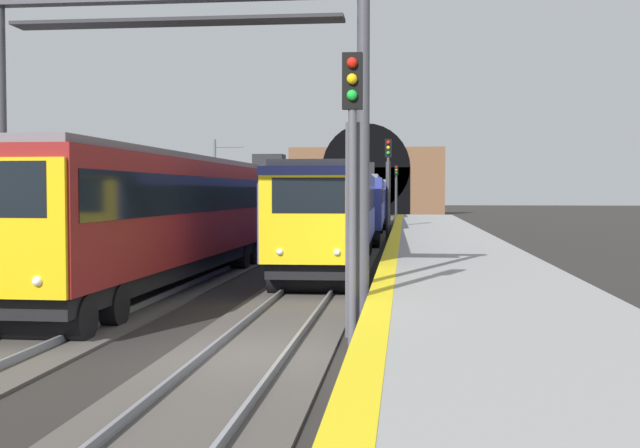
{
  "coord_description": "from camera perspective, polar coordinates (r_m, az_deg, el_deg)",
  "views": [
    {
      "loc": [
        -13.99,
        -2.82,
        3.03
      ],
      "look_at": [
        12.72,
        0.09,
        1.91
      ],
      "focal_mm": 44.11,
      "sensor_mm": 36.0,
      "label": 1
    }
  ],
  "objects": [
    {
      "name": "train_main_approaching",
      "position": [
        49.25,
        2.94,
        1.5
      ],
      "size": [
        56.01,
        3.23,
        4.84
      ],
      "rotation": [
        0.0,
        0.0,
        3.16
      ],
      "color": "navy",
      "rests_on": "ground_plane"
    },
    {
      "name": "track_adjacent_line",
      "position": [
        16.13,
        -21.61,
        -8.47
      ],
      "size": [
        160.0,
        3.11,
        0.21
      ],
      "color": "#4C4742",
      "rests_on": "ground_plane"
    },
    {
      "name": "overhead_signal_gantry",
      "position": [
        18.26,
        -10.35,
        10.8
      ],
      "size": [
        0.7,
        8.67,
        7.63
      ],
      "color": "#3F3F47",
      "rests_on": "ground_plane"
    },
    {
      "name": "railway_signal_mid",
      "position": [
        45.53,
        4.97,
        3.1
      ],
      "size": [
        0.39,
        0.38,
        6.04
      ],
      "rotation": [
        0.0,
        0.0,
        3.14
      ],
      "color": "#38383D",
      "rests_on": "ground_plane"
    },
    {
      "name": "tunnel_portal",
      "position": [
        103.64,
        3.39,
        3.16
      ],
      "size": [
        2.57,
        20.39,
        11.88
      ],
      "color": "brown",
      "rests_on": "ground_plane"
    },
    {
      "name": "catenary_mast_near",
      "position": [
        61.49,
        -7.6,
        2.94
      ],
      "size": [
        0.22,
        2.39,
        7.06
      ],
      "color": "#595B60",
      "rests_on": "ground_plane"
    },
    {
      "name": "railway_signal_near",
      "position": [
        14.83,
        2.36,
        3.73
      ],
      "size": [
        0.39,
        0.38,
        5.62
      ],
      "rotation": [
        0.0,
        0.0,
        3.14
      ],
      "color": "#4C4C54",
      "rests_on": "ground_plane"
    },
    {
      "name": "railway_signal_far",
      "position": [
        85.44,
        5.56,
        2.69
      ],
      "size": [
        0.39,
        0.38,
        5.85
      ],
      "rotation": [
        0.0,
        0.0,
        3.14
      ],
      "color": "#38383D",
      "rests_on": "ground_plane"
    },
    {
      "name": "track_main_line",
      "position": [
        14.58,
        -5.14,
        -9.46
      ],
      "size": [
        160.0,
        3.03,
        0.21
      ],
      "color": "#4C4742",
      "rests_on": "ground_plane"
    },
    {
      "name": "ground_plane",
      "position": [
        14.59,
        -5.14,
        -9.62
      ],
      "size": [
        320.0,
        320.0,
        0.0
      ],
      "primitive_type": "plane",
      "color": "#282623"
    },
    {
      "name": "platform_right",
      "position": [
        14.32,
        12.93,
        -7.89
      ],
      "size": [
        112.0,
        4.8,
        0.99
      ],
      "primitive_type": "cube",
      "color": "gray",
      "rests_on": "ground_plane"
    },
    {
      "name": "train_adjacent_platform",
      "position": [
        33.72,
        -6.52,
        1.3
      ],
      "size": [
        38.01,
        3.03,
        5.06
      ],
      "rotation": [
        0.0,
        0.0,
        3.13
      ],
      "color": "maroon",
      "rests_on": "ground_plane"
    },
    {
      "name": "platform_right_edge_strip",
      "position": [
        14.15,
        4.23,
        -5.92
      ],
      "size": [
        112.0,
        0.5,
        0.01
      ],
      "primitive_type": "cube",
      "color": "yellow",
      "rests_on": "platform_right"
    }
  ]
}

